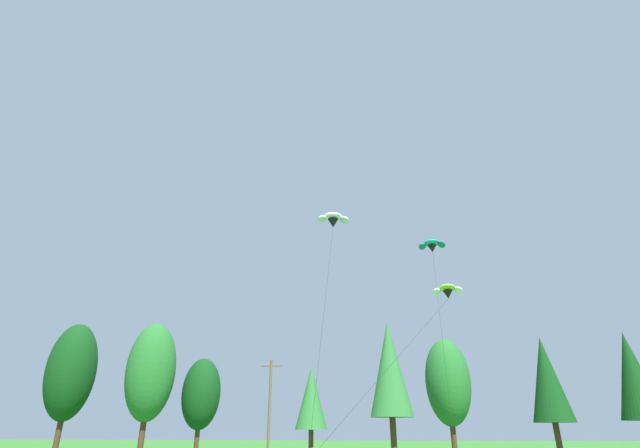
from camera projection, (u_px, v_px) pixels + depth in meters
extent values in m
cylinder|color=#472D19|center=(58.00, 434.00, 55.18)|extent=(0.66, 0.66, 3.73)
ellipsoid|color=#0F3D14|center=(71.00, 371.00, 58.07)|extent=(5.82, 5.82, 11.68)
cylinder|color=#472D19|center=(142.00, 435.00, 52.84)|extent=(0.65, 0.65, 3.62)
ellipsoid|color=#236628|center=(151.00, 371.00, 55.65)|extent=(5.70, 5.70, 11.33)
cylinder|color=#472D19|center=(197.00, 439.00, 55.44)|extent=(0.57, 0.57, 2.67)
ellipsoid|color=#0F3D14|center=(201.00, 393.00, 57.51)|extent=(4.67, 4.67, 8.35)
cylinder|color=#472D19|center=(311.00, 441.00, 51.24)|extent=(0.54, 0.54, 2.37)
cone|color=#2D7033|center=(311.00, 397.00, 53.08)|extent=(3.60, 3.60, 6.74)
cylinder|color=#472D19|center=(393.00, 436.00, 49.00)|extent=(0.65, 0.65, 3.58)
cone|color=#2D7033|center=(390.00, 368.00, 51.78)|extent=(4.63, 4.63, 10.20)
cylinder|color=#472D19|center=(454.00, 438.00, 51.79)|extent=(0.61, 0.61, 3.09)
ellipsoid|color=#236628|center=(448.00, 382.00, 54.19)|extent=(5.13, 5.13, 9.68)
cylinder|color=#472D19|center=(558.00, 439.00, 47.49)|extent=(0.60, 0.60, 3.05)
cone|color=#0F3D14|center=(547.00, 379.00, 49.85)|extent=(4.18, 4.18, 8.67)
cone|color=#0F3D14|center=(633.00, 375.00, 51.42)|extent=(4.37, 4.37, 9.32)
cylinder|color=brown|center=(269.00, 406.00, 47.50)|extent=(0.26, 0.26, 9.11)
cube|color=brown|center=(271.00, 366.00, 49.09)|extent=(2.20, 0.14, 0.14)
ellipsoid|color=white|center=(333.00, 216.00, 34.43)|extent=(1.51, 1.15, 0.67)
ellipsoid|color=silver|center=(345.00, 220.00, 34.43)|extent=(0.91, 0.87, 0.79)
ellipsoid|color=silver|center=(322.00, 219.00, 34.24)|extent=(0.78, 0.86, 0.79)
cone|color=black|center=(333.00, 223.00, 34.29)|extent=(0.92, 0.92, 0.65)
cylinder|color=black|center=(324.00, 311.00, 26.67)|extent=(0.36, 9.95, 14.77)
ellipsoid|color=teal|center=(432.00, 243.00, 42.94)|extent=(1.53, 1.25, 0.72)
ellipsoid|color=#0F666B|center=(442.00, 245.00, 42.62)|extent=(0.77, 0.98, 0.83)
ellipsoid|color=#0F666B|center=(422.00, 246.00, 43.06)|extent=(0.95, 0.98, 0.83)
cone|color=black|center=(432.00, 249.00, 42.81)|extent=(0.90, 0.90, 0.67)
cylinder|color=black|center=(439.00, 311.00, 30.33)|extent=(2.82, 20.54, 15.64)
ellipsoid|color=#93D633|center=(447.00, 288.00, 35.82)|extent=(1.41, 1.12, 0.71)
ellipsoid|color=white|center=(458.00, 290.00, 35.53)|extent=(0.72, 0.88, 0.81)
ellipsoid|color=white|center=(437.00, 292.00, 35.93)|extent=(0.88, 0.88, 0.81)
cone|color=black|center=(448.00, 295.00, 35.70)|extent=(0.83, 0.83, 0.62)
cylinder|color=black|center=(399.00, 356.00, 27.38)|extent=(8.76, 14.43, 10.36)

